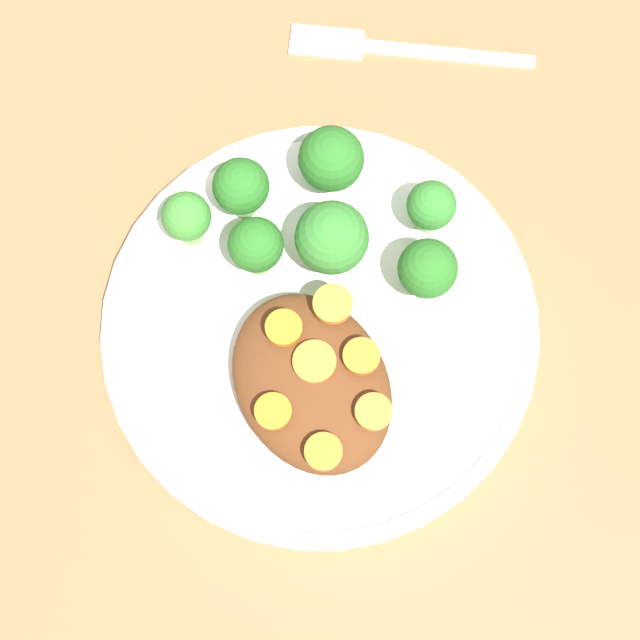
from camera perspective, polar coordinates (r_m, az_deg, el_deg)
ground_plane at (r=0.71m, az=-0.00°, el=-0.77°), size 4.00×4.00×0.00m
plate at (r=0.70m, az=-0.00°, el=-0.48°), size 0.28×0.28×0.03m
stew_mound at (r=0.67m, az=-0.44°, el=-3.37°), size 0.12×0.09×0.03m
broccoli_floret_0 at (r=0.67m, az=0.63°, el=4.38°), size 0.05×0.05×0.06m
broccoli_floret_1 at (r=0.67m, az=5.74°, el=2.67°), size 0.04×0.04×0.05m
broccoli_floret_2 at (r=0.68m, az=-3.43°, el=3.94°), size 0.04×0.04×0.05m
broccoli_floret_3 at (r=0.69m, az=-7.11°, el=5.41°), size 0.03×0.03×0.05m
broccoli_floret_4 at (r=0.69m, az=0.60°, el=8.54°), size 0.04×0.04×0.06m
broccoli_floret_5 at (r=0.69m, az=-4.22°, el=7.04°), size 0.04×0.04×0.05m
broccoli_floret_6 at (r=0.69m, az=5.94°, el=6.03°), size 0.03×0.03×0.05m
carrot_slice_0 at (r=0.65m, az=-0.30°, el=-2.23°), size 0.03×0.03×0.00m
carrot_slice_1 at (r=0.64m, az=0.18°, el=-7.03°), size 0.02×0.02×0.00m
carrot_slice_2 at (r=0.64m, az=3.08°, el=-4.81°), size 0.02×0.02×0.01m
carrot_slice_3 at (r=0.65m, az=2.22°, el=-1.95°), size 0.02×0.02×0.01m
carrot_slice_4 at (r=0.64m, az=-2.53°, el=-4.88°), size 0.02×0.02×0.00m
carrot_slice_5 at (r=0.66m, az=0.65°, el=0.92°), size 0.02×0.02×0.01m
carrot_slice_6 at (r=0.65m, az=-1.94°, el=-0.45°), size 0.02×0.02×0.01m
fork at (r=0.79m, az=3.59°, el=14.31°), size 0.11×0.16×0.01m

